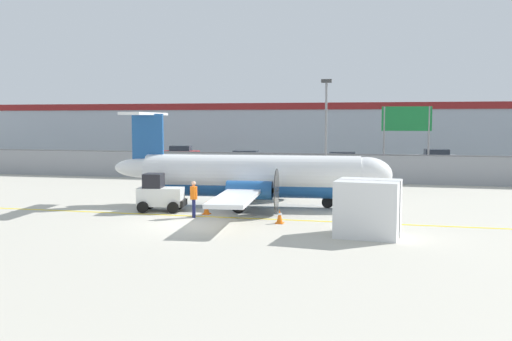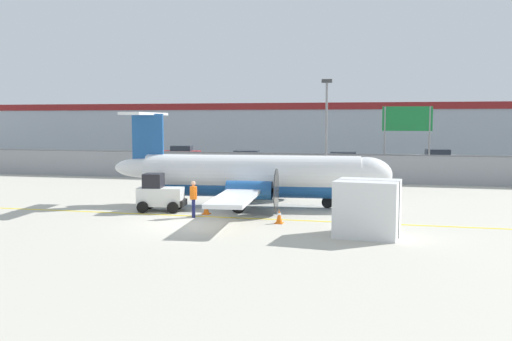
{
  "view_description": "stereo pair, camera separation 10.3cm",
  "coord_description": "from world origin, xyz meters",
  "px_view_note": "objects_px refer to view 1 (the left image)",
  "views": [
    {
      "loc": [
        8.34,
        -23.22,
        4.57
      ],
      "look_at": [
        1.34,
        6.61,
        1.8
      ],
      "focal_mm": 40.0,
      "sensor_mm": 36.0,
      "label": 1
    },
    {
      "loc": [
        8.44,
        -23.2,
        4.57
      ],
      "look_at": [
        1.34,
        6.61,
        1.8
      ],
      "focal_mm": 40.0,
      "sensor_mm": 36.0,
      "label": 2
    }
  ],
  "objects_px": {
    "commuter_airplane": "(257,176)",
    "parked_car_0": "(180,153)",
    "cargo_container": "(368,208)",
    "traffic_cone_near_left": "(206,208)",
    "apron_light_pole": "(326,123)",
    "ground_crew_worker": "(194,197)",
    "traffic_cone_far_left": "(280,216)",
    "highway_sign": "(406,125)",
    "parked_car_1": "(247,159)",
    "parked_car_2": "(341,161)",
    "parked_car_3": "(435,158)",
    "traffic_cone_near_right": "(355,197)",
    "baggage_tug": "(160,194)"
  },
  "relations": [
    {
      "from": "parked_car_1",
      "to": "parked_car_2",
      "type": "bearing_deg",
      "value": -5.56
    },
    {
      "from": "commuter_airplane",
      "to": "ground_crew_worker",
      "type": "xyz_separation_m",
      "value": [
        -2.09,
        -3.94,
        -0.65
      ]
    },
    {
      "from": "ground_crew_worker",
      "to": "cargo_container",
      "type": "distance_m",
      "value": 8.43
    },
    {
      "from": "traffic_cone_far_left",
      "to": "highway_sign",
      "type": "xyz_separation_m",
      "value": [
        5.82,
        19.21,
        3.83
      ]
    },
    {
      "from": "traffic_cone_near_right",
      "to": "parked_car_2",
      "type": "xyz_separation_m",
      "value": [
        -2.36,
        19.08,
        0.58
      ]
    },
    {
      "from": "traffic_cone_near_left",
      "to": "parked_car_3",
      "type": "bearing_deg",
      "value": 67.62
    },
    {
      "from": "cargo_container",
      "to": "apron_light_pole",
      "type": "height_order",
      "value": "apron_light_pole"
    },
    {
      "from": "cargo_container",
      "to": "traffic_cone_near_left",
      "type": "height_order",
      "value": "cargo_container"
    },
    {
      "from": "commuter_airplane",
      "to": "cargo_container",
      "type": "height_order",
      "value": "commuter_airplane"
    },
    {
      "from": "parked_car_2",
      "to": "apron_light_pole",
      "type": "xyz_separation_m",
      "value": [
        -0.12,
        -11.44,
        3.41
      ]
    },
    {
      "from": "parked_car_2",
      "to": "parked_car_3",
      "type": "relative_size",
      "value": 0.98
    },
    {
      "from": "parked_car_3",
      "to": "traffic_cone_near_right",
      "type": "bearing_deg",
      "value": 71.52
    },
    {
      "from": "traffic_cone_near_right",
      "to": "parked_car_3",
      "type": "xyz_separation_m",
      "value": [
        6.07,
        25.53,
        0.58
      ]
    },
    {
      "from": "commuter_airplane",
      "to": "traffic_cone_near_left",
      "type": "relative_size",
      "value": 25.12
    },
    {
      "from": "baggage_tug",
      "to": "ground_crew_worker",
      "type": "bearing_deg",
      "value": -38.57
    },
    {
      "from": "traffic_cone_near_right",
      "to": "highway_sign",
      "type": "relative_size",
      "value": 0.12
    },
    {
      "from": "baggage_tug",
      "to": "traffic_cone_near_right",
      "type": "bearing_deg",
      "value": 21.05
    },
    {
      "from": "ground_crew_worker",
      "to": "parked_car_0",
      "type": "height_order",
      "value": "same"
    },
    {
      "from": "parked_car_0",
      "to": "apron_light_pole",
      "type": "xyz_separation_m",
      "value": [
        17.91,
        -19.11,
        3.41
      ]
    },
    {
      "from": "cargo_container",
      "to": "apron_light_pole",
      "type": "relative_size",
      "value": 0.36
    },
    {
      "from": "parked_car_0",
      "to": "parked_car_3",
      "type": "relative_size",
      "value": 1.01
    },
    {
      "from": "commuter_airplane",
      "to": "highway_sign",
      "type": "xyz_separation_m",
      "value": [
        7.92,
        14.65,
        2.54
      ]
    },
    {
      "from": "traffic_cone_far_left",
      "to": "parked_car_0",
      "type": "bearing_deg",
      "value": 117.34
    },
    {
      "from": "ground_crew_worker",
      "to": "apron_light_pole",
      "type": "bearing_deg",
      "value": 51.5
    },
    {
      "from": "ground_crew_worker",
      "to": "traffic_cone_near_left",
      "type": "bearing_deg",
      "value": 51.71
    },
    {
      "from": "apron_light_pole",
      "to": "highway_sign",
      "type": "relative_size",
      "value": 1.32
    },
    {
      "from": "cargo_container",
      "to": "parked_car_3",
      "type": "distance_m",
      "value": 34.93
    },
    {
      "from": "commuter_airplane",
      "to": "apron_light_pole",
      "type": "bearing_deg",
      "value": 71.5
    },
    {
      "from": "traffic_cone_far_left",
      "to": "highway_sign",
      "type": "bearing_deg",
      "value": 73.14
    },
    {
      "from": "ground_crew_worker",
      "to": "highway_sign",
      "type": "relative_size",
      "value": 0.31
    },
    {
      "from": "parked_car_1",
      "to": "parked_car_3",
      "type": "xyz_separation_m",
      "value": [
        17.06,
        6.24,
        0.0
      ]
    },
    {
      "from": "parked_car_3",
      "to": "apron_light_pole",
      "type": "relative_size",
      "value": 0.6
    },
    {
      "from": "parked_car_0",
      "to": "parked_car_2",
      "type": "bearing_deg",
      "value": 149.49
    },
    {
      "from": "traffic_cone_far_left",
      "to": "parked_car_0",
      "type": "height_order",
      "value": "parked_car_0"
    },
    {
      "from": "parked_car_1",
      "to": "parked_car_3",
      "type": "bearing_deg",
      "value": 15.91
    },
    {
      "from": "traffic_cone_near_left",
      "to": "traffic_cone_far_left",
      "type": "bearing_deg",
      "value": -22.07
    },
    {
      "from": "cargo_container",
      "to": "traffic_cone_near_left",
      "type": "distance_m",
      "value": 8.52
    },
    {
      "from": "parked_car_0",
      "to": "parked_car_2",
      "type": "height_order",
      "value": "same"
    },
    {
      "from": "traffic_cone_near_left",
      "to": "apron_light_pole",
      "type": "relative_size",
      "value": 0.09
    },
    {
      "from": "ground_crew_worker",
      "to": "parked_car_1",
      "type": "height_order",
      "value": "same"
    },
    {
      "from": "cargo_container",
      "to": "parked_car_1",
      "type": "xyz_separation_m",
      "value": [
        -11.99,
        28.32,
        -0.21
      ]
    },
    {
      "from": "commuter_airplane",
      "to": "parked_car_1",
      "type": "relative_size",
      "value": 3.73
    },
    {
      "from": "traffic_cone_near_right",
      "to": "traffic_cone_far_left",
      "type": "distance_m",
      "value": 7.72
    },
    {
      "from": "cargo_container",
      "to": "ground_crew_worker",
      "type": "bearing_deg",
      "value": 169.29
    },
    {
      "from": "parked_car_1",
      "to": "parked_car_3",
      "type": "relative_size",
      "value": 0.99
    },
    {
      "from": "baggage_tug",
      "to": "parked_car_1",
      "type": "height_order",
      "value": "baggage_tug"
    },
    {
      "from": "parked_car_1",
      "to": "apron_light_pole",
      "type": "height_order",
      "value": "apron_light_pole"
    },
    {
      "from": "traffic_cone_far_left",
      "to": "apron_light_pole",
      "type": "relative_size",
      "value": 0.09
    },
    {
      "from": "commuter_airplane",
      "to": "parked_car_0",
      "type": "bearing_deg",
      "value": 112.83
    },
    {
      "from": "commuter_airplane",
      "to": "traffic_cone_far_left",
      "type": "relative_size",
      "value": 25.12
    }
  ]
}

